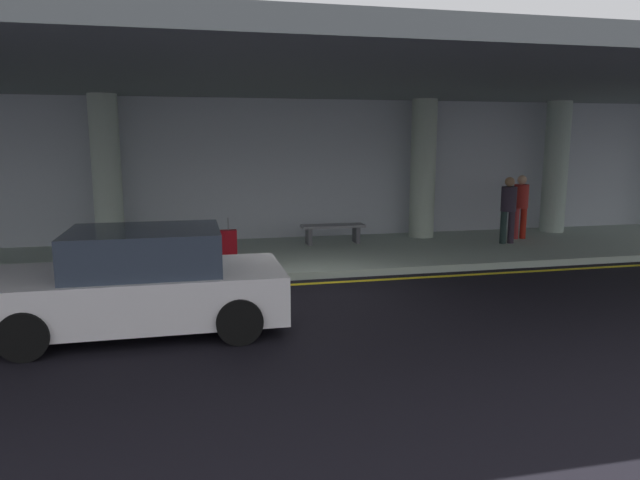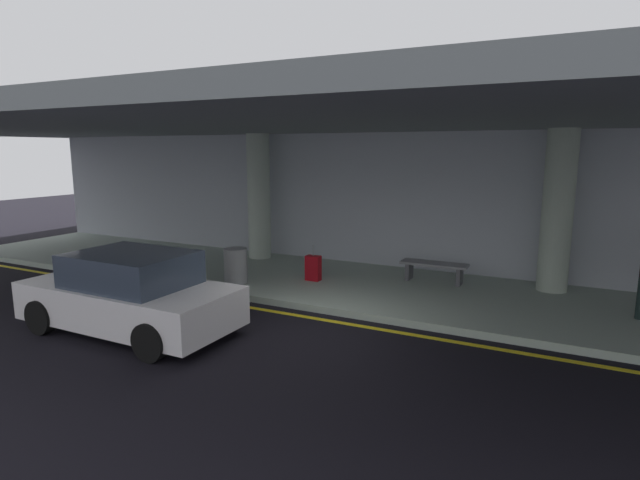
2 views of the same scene
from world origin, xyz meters
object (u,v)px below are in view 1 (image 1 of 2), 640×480
Objects in this scene: traveler_with_luggage at (521,203)px; bench_metal at (333,230)px; support_column_center at (556,167)px; car_white at (141,283)px; suitcase_upright_primary at (229,244)px; trash_bin_steel at (153,251)px; person_waiting_for_ride at (508,206)px; support_column_left_mid at (423,169)px; support_column_far_left at (107,173)px.

bench_metal is at bearing 72.62° from traveler_with_luggage.
support_column_center reaches higher than car_white.
suitcase_upright_primary is 1.06× the size of trash_bin_steel.
support_column_center is at bearing -61.28° from person_waiting_for_ride.
suitcase_upright_primary is at bearing 83.09° from traveler_with_luggage.
support_column_left_mid is 9.20m from car_white.
support_column_left_mid is at bearing 11.06° from bench_metal.
suitcase_upright_primary is 0.56× the size of bench_metal.
suitcase_upright_primary is (-9.30, -1.71, -1.51)m from support_column_center.
support_column_center is at bearing -73.38° from traveler_with_luggage.
person_waiting_for_ride is (-0.69, -0.56, 0.00)m from traveler_with_luggage.
car_white is 4.60m from suitcase_upright_primary.
support_column_left_mid is 3.03m from bench_metal.
support_column_far_left is 4.29× the size of trash_bin_steel.
support_column_center is at bearing 22.26° from suitcase_upright_primary.
traveler_with_luggage is 1.98× the size of trash_bin_steel.
support_column_center is (12.00, 0.00, 0.00)m from support_column_far_left.
bench_metal is at bearing 73.70° from person_waiting_for_ride.
traveler_with_luggage is (10.40, -0.90, -0.86)m from support_column_far_left.
support_column_left_mid is at bearing 22.02° from trash_bin_steel.
support_column_far_left reaches higher than person_waiting_for_ride.
bench_metal is (-5.01, 0.39, -0.61)m from traveler_with_luggage.
traveler_with_luggage is (2.40, -0.90, -0.86)m from support_column_left_mid.
support_column_center reaches higher than person_waiting_for_ride.
car_white is (-6.83, -6.04, -1.26)m from support_column_left_mid.
person_waiting_for_ride is 1.05× the size of bench_metal.
support_column_far_left is 10.48m from traveler_with_luggage.
trash_bin_steel is at bearing -151.96° from bench_metal.
support_column_center reaches higher than bench_metal.
trash_bin_steel is at bearing -165.67° from support_column_center.
support_column_left_mid is 2.28× the size of bench_metal.
bench_metal is at bearing -5.39° from support_column_far_left.
bench_metal is at bearing 28.04° from trash_bin_steel.
support_column_left_mid reaches higher than traveler_with_luggage.
suitcase_upright_primary reaches higher than trash_bin_steel.
traveler_with_luggage is at bearing -4.50° from bench_metal.
support_column_center is 2.28× the size of bench_metal.
support_column_far_left is 1.00× the size of support_column_left_mid.
car_white is 6.96m from bench_metal.
support_column_left_mid is 7.53m from trash_bin_steel.
suitcase_upright_primary is (-7.70, -0.81, -0.65)m from traveler_with_luggage.
person_waiting_for_ride is 1.87× the size of suitcase_upright_primary.
support_column_left_mid is at bearing 180.00° from support_column_center.
support_column_left_mid reaches higher than trash_bin_steel.
support_column_far_left reaches higher than bench_metal.
person_waiting_for_ride is at bearing -147.41° from support_column_center.
support_column_far_left is 8.00m from support_column_left_mid.
bench_metal is 4.82m from trash_bin_steel.
support_column_far_left is at bearing -82.34° from car_white.
support_column_center reaches higher than suitcase_upright_primary.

